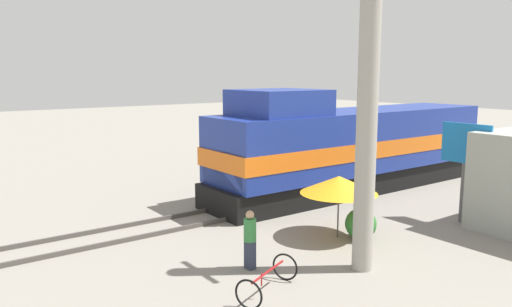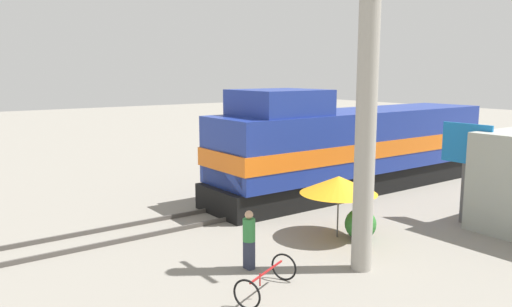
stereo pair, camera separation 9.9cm
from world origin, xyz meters
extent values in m
plane|color=gray|center=(0.00, 0.00, 0.00)|extent=(120.00, 120.00, 0.00)
cube|color=#4C4742|center=(-0.72, 0.00, 0.07)|extent=(0.08, 37.51, 0.15)
cube|color=#4C4742|center=(0.72, 0.00, 0.07)|extent=(0.08, 37.51, 0.15)
cube|color=black|center=(0.00, 5.51, 0.50)|extent=(2.94, 14.98, 1.00)
cube|color=navy|center=(0.00, 5.51, 2.31)|extent=(3.19, 14.38, 2.61)
cube|color=orange|center=(0.00, 5.51, 2.05)|extent=(3.23, 14.53, 0.70)
cube|color=orange|center=(0.00, -0.64, 1.72)|extent=(2.71, 2.10, 1.44)
cube|color=navy|center=(0.00, 1.01, 4.12)|extent=(3.00, 3.30, 1.01)
cylinder|color=#9E998E|center=(6.58, -1.38, 4.21)|extent=(0.55, 0.55, 8.42)
cylinder|color=#4C4C4C|center=(4.29, 0.03, 0.94)|extent=(0.05, 0.05, 1.88)
cone|color=orange|center=(4.29, 0.03, 1.74)|extent=(2.49, 2.49, 0.56)
cube|color=#595959|center=(5.76, 4.75, 1.07)|extent=(0.12, 0.12, 2.14)
cube|color=#1972BF|center=(5.76, 4.75, 2.84)|extent=(1.83, 0.08, 1.40)
sphere|color=#2D722D|center=(4.88, 0.47, 0.50)|extent=(1.00, 1.00, 1.00)
cube|color=#2D3347|center=(4.77, -3.82, 0.39)|extent=(0.30, 0.20, 0.78)
cylinder|color=#337F3F|center=(4.77, -3.82, 1.09)|extent=(0.34, 0.34, 0.62)
sphere|color=tan|center=(4.77, -3.82, 1.52)|extent=(0.23, 0.23, 0.23)
torus|color=black|center=(6.67, -5.23, 0.36)|extent=(0.67, 0.34, 0.71)
torus|color=black|center=(5.92, -3.54, 0.36)|extent=(0.67, 0.34, 0.71)
cube|color=#A51919|center=(6.30, -4.38, 0.56)|extent=(0.68, 1.45, 0.04)
cylinder|color=#A51919|center=(6.43, -4.68, 0.48)|extent=(0.04, 0.04, 0.30)
camera|label=1|loc=(15.25, -11.34, 5.28)|focal=35.00mm
camera|label=2|loc=(15.30, -11.26, 5.28)|focal=35.00mm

